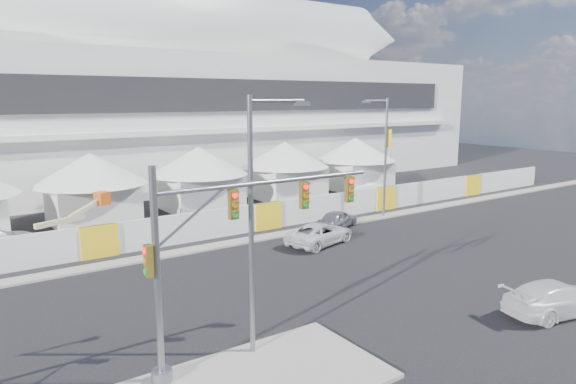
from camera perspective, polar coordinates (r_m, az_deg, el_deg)
ground at (r=23.39m, az=4.34°, el=-13.57°), size 160.00×160.00×0.00m
far_curb at (r=45.34m, az=14.25°, el=-1.95°), size 80.00×1.20×0.12m
stadium at (r=62.20m, az=-13.74°, el=10.05°), size 80.00×24.80×21.98m
tent_row at (r=43.41m, az=-15.27°, el=1.61°), size 53.40×8.40×5.40m
hoarding_fence at (r=37.66m, az=-2.32°, el=-2.65°), size 70.00×0.25×2.00m
scaffold_tower at (r=79.47m, az=14.20°, el=7.54°), size 4.40×4.40×12.00m
sedan_silver at (r=38.19m, az=5.54°, el=-3.00°), size 3.04×4.33×1.37m
pickup_curb at (r=33.92m, az=3.56°, el=-4.63°), size 3.63×5.59×1.43m
pickup_near at (r=26.12m, az=27.69°, el=-10.39°), size 3.15×5.50×1.50m
lot_car_a at (r=51.06m, az=9.87°, el=0.26°), size 3.71×3.86×1.31m
lot_car_b at (r=55.02m, az=17.23°, el=0.73°), size 3.36×4.50×1.43m
traffic_mast at (r=17.87m, az=-8.50°, el=-7.02°), size 9.18×0.71×7.27m
streetlight_median at (r=18.45m, az=-3.48°, el=-1.85°), size 2.62×0.26×9.45m
streetlight_curb at (r=41.37m, az=10.59°, el=4.70°), size 2.82×0.64×9.53m
boom_lift at (r=35.47m, az=-24.35°, el=-4.64°), size 6.53×2.52×3.20m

